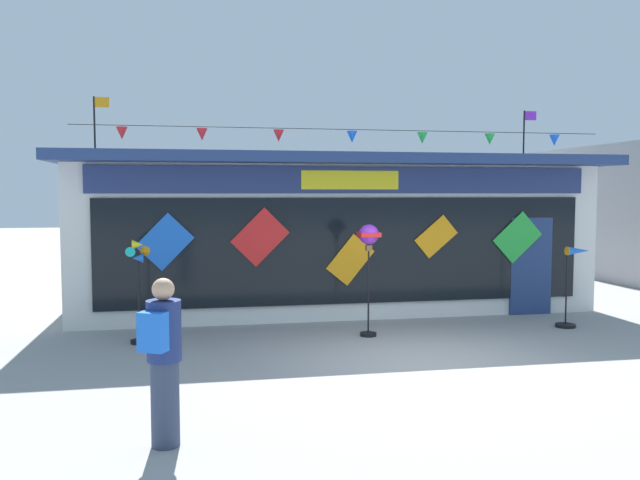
{
  "coord_description": "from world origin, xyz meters",
  "views": [
    {
      "loc": [
        -3.33,
        -9.01,
        2.51
      ],
      "look_at": [
        -0.99,
        3.18,
        1.6
      ],
      "focal_mm": 36.38,
      "sensor_mm": 36.0,
      "label": 1
    }
  ],
  "objects_px": {
    "wind_spinner_left": "(369,245)",
    "person_near_camera": "(163,358)",
    "wind_spinner_center_left": "(572,281)",
    "kite_shop_building": "(323,229)",
    "wind_spinner_far_left": "(138,274)"
  },
  "relations": [
    {
      "from": "wind_spinner_far_left",
      "to": "person_near_camera",
      "type": "relative_size",
      "value": 1.03
    },
    {
      "from": "wind_spinner_left",
      "to": "wind_spinner_center_left",
      "type": "height_order",
      "value": "wind_spinner_left"
    },
    {
      "from": "wind_spinner_center_left",
      "to": "wind_spinner_far_left",
      "type": "bearing_deg",
      "value": 179.11
    },
    {
      "from": "kite_shop_building",
      "to": "person_near_camera",
      "type": "xyz_separation_m",
      "value": [
        -3.26,
        -8.43,
        -0.76
      ]
    },
    {
      "from": "wind_spinner_center_left",
      "to": "wind_spinner_left",
      "type": "bearing_deg",
      "value": -179.59
    },
    {
      "from": "kite_shop_building",
      "to": "person_near_camera",
      "type": "height_order",
      "value": "kite_shop_building"
    },
    {
      "from": "person_near_camera",
      "to": "kite_shop_building",
      "type": "bearing_deg",
      "value": -83.36
    },
    {
      "from": "wind_spinner_left",
      "to": "person_near_camera",
      "type": "height_order",
      "value": "wind_spinner_left"
    },
    {
      "from": "kite_shop_building",
      "to": "wind_spinner_far_left",
      "type": "bearing_deg",
      "value": -135.07
    },
    {
      "from": "wind_spinner_far_left",
      "to": "wind_spinner_left",
      "type": "height_order",
      "value": "wind_spinner_left"
    },
    {
      "from": "kite_shop_building",
      "to": "wind_spinner_center_left",
      "type": "height_order",
      "value": "kite_shop_building"
    },
    {
      "from": "wind_spinner_far_left",
      "to": "kite_shop_building",
      "type": "bearing_deg",
      "value": 44.93
    },
    {
      "from": "wind_spinner_center_left",
      "to": "person_near_camera",
      "type": "xyz_separation_m",
      "value": [
        -7.21,
        -4.44,
        0.02
      ]
    },
    {
      "from": "wind_spinner_center_left",
      "to": "person_near_camera",
      "type": "relative_size",
      "value": 0.9
    },
    {
      "from": "kite_shop_building",
      "to": "wind_spinner_center_left",
      "type": "distance_m",
      "value": 5.67
    }
  ]
}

